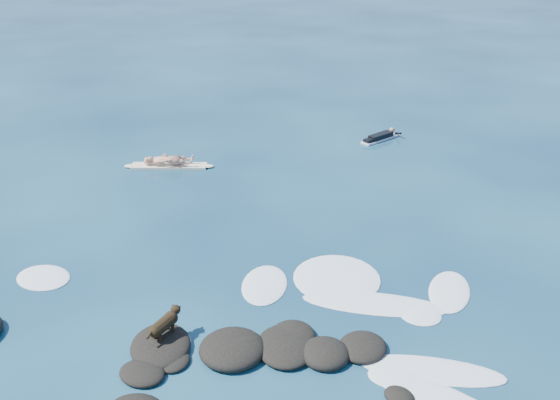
% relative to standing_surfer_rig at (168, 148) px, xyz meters
% --- Properties ---
extents(ground, '(160.00, 160.00, 0.00)m').
position_rel_standing_surfer_rig_xyz_m(ground, '(4.26, -7.36, -0.75)').
color(ground, '#0A2642').
rests_on(ground, ground).
extents(reef_rocks, '(13.71, 5.56, 0.49)m').
position_rel_standing_surfer_rig_xyz_m(reef_rocks, '(4.45, -9.50, -0.65)').
color(reef_rocks, black).
rests_on(reef_rocks, ground).
extents(breaking_foam, '(12.99, 6.41, 0.12)m').
position_rel_standing_surfer_rig_xyz_m(breaking_foam, '(8.06, -7.10, -0.74)').
color(breaking_foam, white).
rests_on(breaking_foam, ground).
extents(standing_surfer_rig, '(3.28, 1.35, 1.90)m').
position_rel_standing_surfer_rig_xyz_m(standing_surfer_rig, '(0.00, 0.00, 0.00)').
color(standing_surfer_rig, '#F7E8C6').
rests_on(standing_surfer_rig, ground).
extents(paddling_surfer_rig, '(1.53, 2.00, 0.38)m').
position_rel_standing_surfer_rig_xyz_m(paddling_surfer_rig, '(7.04, 5.37, -0.62)').
color(paddling_surfer_rig, silver).
rests_on(paddling_surfer_rig, ground).
extents(dog, '(0.46, 1.20, 0.77)m').
position_rel_standing_surfer_rig_xyz_m(dog, '(4.57, -9.36, -0.24)').
color(dog, black).
rests_on(dog, ground).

